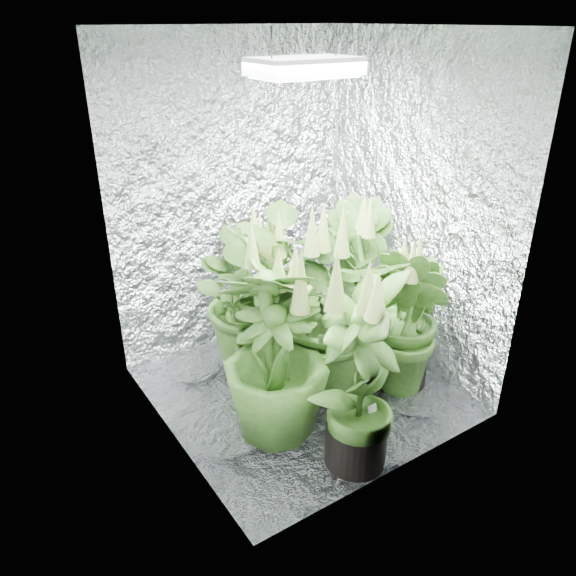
# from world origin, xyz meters

# --- Properties ---
(ground) EXTENTS (1.60, 1.60, 0.00)m
(ground) POSITION_xyz_m (0.00, 0.00, 0.00)
(ground) COLOR silver
(ground) RESTS_ON ground
(walls) EXTENTS (1.62, 1.62, 2.00)m
(walls) POSITION_xyz_m (0.00, 0.00, 1.00)
(walls) COLOR silver
(walls) RESTS_ON ground
(ceiling) EXTENTS (1.60, 1.60, 0.01)m
(ceiling) POSITION_xyz_m (0.00, 0.00, 2.00)
(ceiling) COLOR silver
(ceiling) RESTS_ON walls
(grow_lamp) EXTENTS (0.50, 0.30, 0.22)m
(grow_lamp) POSITION_xyz_m (0.00, 0.00, 1.83)
(grow_lamp) COLOR gray
(grow_lamp) RESTS_ON ceiling
(plant_a) EXTENTS (0.88, 0.88, 1.06)m
(plant_a) POSITION_xyz_m (-0.06, 0.39, 0.50)
(plant_a) COLOR black
(plant_a) RESTS_ON ground
(plant_b) EXTENTS (0.71, 0.71, 1.12)m
(plant_b) POSITION_xyz_m (-0.18, 0.13, 0.52)
(plant_b) COLOR black
(plant_b) RESTS_ON ground
(plant_c) EXTENTS (0.59, 0.59, 1.10)m
(plant_c) POSITION_xyz_m (0.53, 0.19, 0.51)
(plant_c) COLOR black
(plant_c) RESTS_ON ground
(plant_d) EXTENTS (0.77, 0.77, 1.09)m
(plant_d) POSITION_xyz_m (-0.33, -0.24, 0.50)
(plant_d) COLOR black
(plant_d) RESTS_ON ground
(plant_e) EXTENTS (1.24, 1.24, 1.16)m
(plant_e) POSITION_xyz_m (0.15, -0.07, 0.55)
(plant_e) COLOR black
(plant_e) RESTS_ON ground
(plant_f) EXTENTS (0.75, 0.75, 1.14)m
(plant_f) POSITION_xyz_m (-0.11, -0.64, 0.52)
(plant_f) COLOR black
(plant_f) RESTS_ON ground
(plant_g) EXTENTS (0.58, 0.58, 1.02)m
(plant_g) POSITION_xyz_m (0.53, -0.31, 0.47)
(plant_g) COLOR black
(plant_g) RESTS_ON ground
(circulation_fan) EXTENTS (0.17, 0.28, 0.33)m
(circulation_fan) POSITION_xyz_m (0.61, 0.20, 0.14)
(circulation_fan) COLOR black
(circulation_fan) RESTS_ON ground
(plant_label) EXTENTS (0.05, 0.02, 0.08)m
(plant_label) POSITION_xyz_m (-0.04, -0.67, 0.30)
(plant_label) COLOR white
(plant_label) RESTS_ON plant_f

